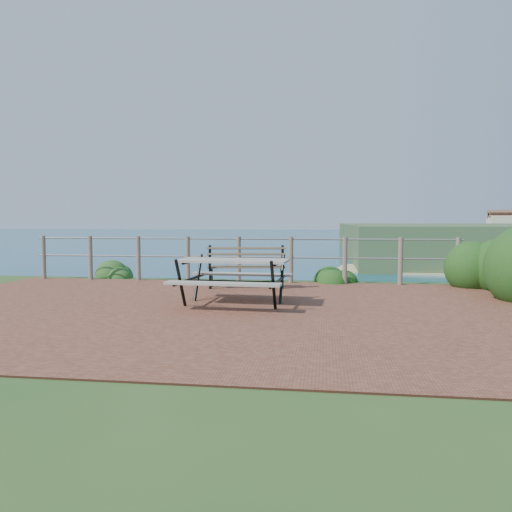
{
  "coord_description": "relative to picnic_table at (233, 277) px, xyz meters",
  "views": [
    {
      "loc": [
        1.9,
        -7.4,
        1.36
      ],
      "look_at": [
        0.69,
        1.18,
        0.75
      ],
      "focal_mm": 35.0,
      "sensor_mm": 36.0,
      "label": 1
    }
  ],
  "objects": [
    {
      "name": "shrub_lip_east",
      "position": [
        1.73,
        3.4,
        -0.47
      ],
      "size": [
        0.76,
        0.76,
        0.49
      ],
      "primitive_type": "ellipsoid",
      "color": "#1B4013",
      "rests_on": "ground"
    },
    {
      "name": "shrub_lip_west",
      "position": [
        -3.67,
        3.79,
        -0.47
      ],
      "size": [
        0.86,
        0.86,
        0.63
      ],
      "primitive_type": "ellipsoid",
      "color": "#234A1C",
      "rests_on": "ground"
    },
    {
      "name": "ground",
      "position": [
        -0.44,
        -0.37,
        -0.47
      ],
      "size": [
        10.0,
        7.0,
        0.12
      ],
      "primitive_type": "cube",
      "color": "brown",
      "rests_on": "ground"
    },
    {
      "name": "safety_railing",
      "position": [
        -0.44,
        2.98,
        0.1
      ],
      "size": [
        9.4,
        0.1,
        1.0
      ],
      "color": "#6B5B4C",
      "rests_on": "ground"
    },
    {
      "name": "ocean",
      "position": [
        -0.44,
        199.63,
        -0.47
      ],
      "size": [
        1200.0,
        1200.0,
        0.0
      ],
      "primitive_type": "plane",
      "color": "#157280",
      "rests_on": "ground"
    },
    {
      "name": "picnic_table",
      "position": [
        0.0,
        0.0,
        0.0
      ],
      "size": [
        1.76,
        1.5,
        0.73
      ],
      "rotation": [
        0.0,
        0.0,
        -0.05
      ],
      "color": "#9B978B",
      "rests_on": "ground"
    },
    {
      "name": "park_bench",
      "position": [
        -0.11,
        2.04,
        0.11
      ],
      "size": [
        1.58,
        0.6,
        0.87
      ],
      "rotation": [
        0.0,
        0.0,
        0.14
      ],
      "color": "brown",
      "rests_on": "ground"
    },
    {
      "name": "shrub_right_edge",
      "position": [
        4.74,
        3.0,
        -0.47
      ],
      "size": [
        1.21,
        1.21,
        1.72
      ],
      "primitive_type": "ellipsoid",
      "color": "#1B4013",
      "rests_on": "ground"
    }
  ]
}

